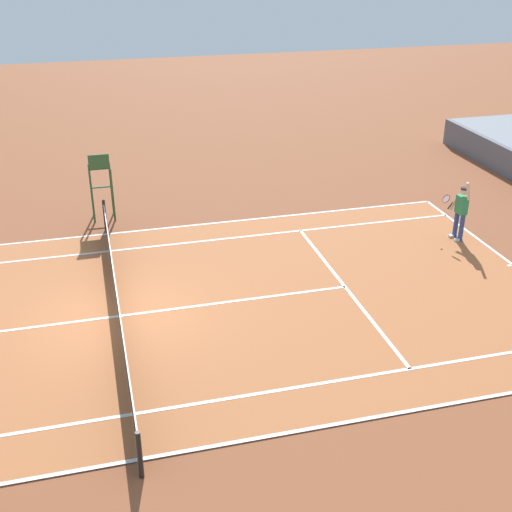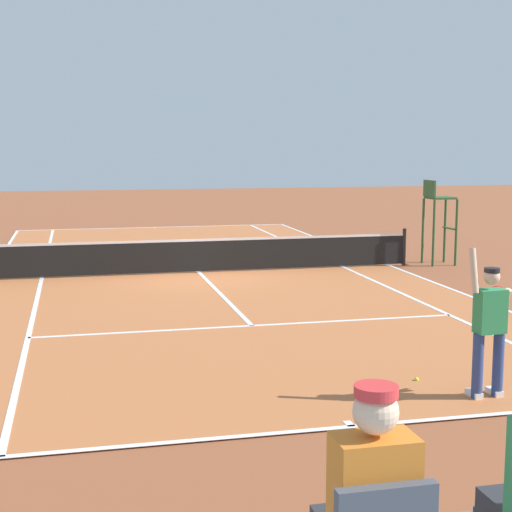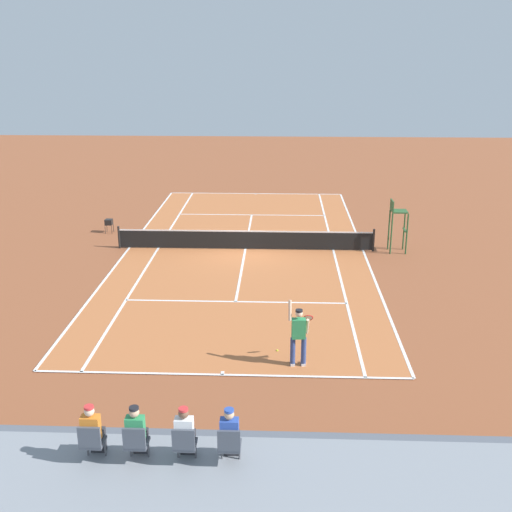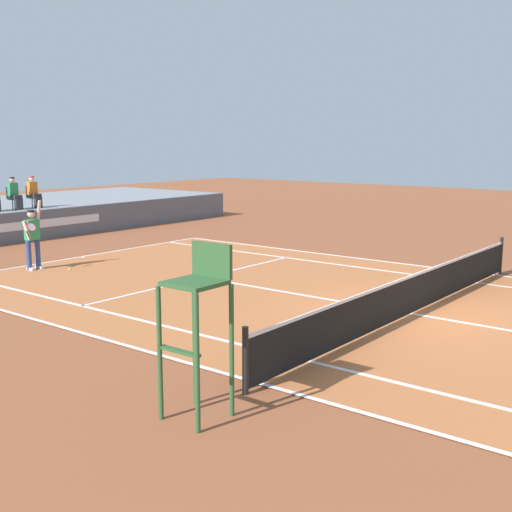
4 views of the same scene
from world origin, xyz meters
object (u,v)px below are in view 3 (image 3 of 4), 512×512
object	(u,v)px
spectator_seated_0	(230,436)
umpire_chair	(397,219)
spectator_seated_3	(93,433)
tennis_player	(299,335)
ball_hopper	(109,222)
spectator_seated_1	(185,435)
tennis_ball	(277,350)
spectator_seated_2	(137,434)

from	to	relation	value
spectator_seated_0	umpire_chair	size ratio (longest dim) A/B	0.52
spectator_seated_0	spectator_seated_3	bearing A→B (deg)	0.00
tennis_player	ball_hopper	distance (m)	16.67
umpire_chair	ball_hopper	distance (m)	14.34
spectator_seated_0	umpire_chair	world-z (taller)	umpire_chair
spectator_seated_1	umpire_chair	xyz separation A→B (m)	(-7.14, -17.44, -0.23)
tennis_player	umpire_chair	xyz separation A→B (m)	(-4.76, -11.22, 0.56)
spectator_seated_3	umpire_chair	bearing A→B (deg)	-117.19
tennis_player	ball_hopper	xyz separation A→B (m)	(9.31, -13.81, -0.42)
spectator_seated_0	ball_hopper	distance (m)	21.54
spectator_seated_0	umpire_chair	distance (m)	18.53
umpire_chair	spectator_seated_3	bearing A→B (deg)	62.81
spectator_seated_1	spectator_seated_3	xyz separation A→B (m)	(1.82, 0.00, 0.00)
spectator_seated_1	ball_hopper	distance (m)	21.24
tennis_ball	ball_hopper	world-z (taller)	ball_hopper
spectator_seated_0	tennis_ball	world-z (taller)	spectator_seated_0
umpire_chair	ball_hopper	world-z (taller)	umpire_chair
spectator_seated_2	ball_hopper	distance (m)	20.95
tennis_ball	umpire_chair	size ratio (longest dim) A/B	0.03
umpire_chair	spectator_seated_2	bearing A→B (deg)	65.12
umpire_chair	tennis_player	bearing A→B (deg)	67.02
spectator_seated_3	umpire_chair	size ratio (longest dim) A/B	0.52
tennis_ball	umpire_chair	world-z (taller)	umpire_chair
spectator_seated_0	spectator_seated_2	xyz separation A→B (m)	(1.83, 0.00, 0.00)
spectator_seated_3	ball_hopper	world-z (taller)	spectator_seated_3
tennis_ball	ball_hopper	bearing A→B (deg)	-56.07
spectator_seated_3	umpire_chair	distance (m)	19.61
spectator_seated_1	ball_hopper	bearing A→B (deg)	-70.92
spectator_seated_0	tennis_ball	xyz separation A→B (m)	(-0.89, -7.12, -1.75)
spectator_seated_2	ball_hopper	world-z (taller)	spectator_seated_2
spectator_seated_3	tennis_player	size ratio (longest dim) A/B	0.61
spectator_seated_2	umpire_chair	distance (m)	19.23
spectator_seated_0	spectator_seated_1	bearing A→B (deg)	0.00
spectator_seated_1	spectator_seated_2	xyz separation A→B (m)	(0.95, 0.00, 0.00)
spectator_seated_0	umpire_chair	bearing A→B (deg)	-109.75
spectator_seated_2	spectator_seated_1	bearing A→B (deg)	180.00
spectator_seated_0	spectator_seated_2	world-z (taller)	same
spectator_seated_0	spectator_seated_1	xyz separation A→B (m)	(0.88, 0.00, 0.00)
umpire_chair	spectator_seated_0	bearing A→B (deg)	70.25
spectator_seated_2	tennis_player	size ratio (longest dim) A/B	0.61
spectator_seated_0	spectator_seated_2	size ratio (longest dim) A/B	1.00
spectator_seated_3	umpire_chair	xyz separation A→B (m)	(-8.96, -17.44, -0.23)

